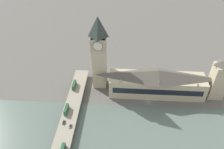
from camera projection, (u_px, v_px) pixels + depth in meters
ground_plane at (148, 102)px, 214.88m from camera, size 600.00×600.00×0.00m
river_water at (151, 132)px, 186.78m from camera, size 59.65×360.00×0.30m
parliament_hall at (157, 82)px, 216.80m from camera, size 23.03×94.20×28.73m
clock_tower at (99, 52)px, 210.72m from camera, size 14.81×14.81×77.74m
victoria_tower at (219, 79)px, 209.16m from camera, size 14.17×14.17×47.92m
road_bridge at (67, 125)px, 187.42m from camera, size 151.30×14.61×5.95m
double_decker_bus_lead at (74, 85)px, 222.38m from camera, size 11.71×2.65×4.87m
double_decker_bus_rear at (66, 109)px, 196.05m from camera, size 11.27×2.55×4.96m
car_northbound_tail at (70, 126)px, 184.00m from camera, size 4.19×1.81×1.24m
car_southbound_mid at (64, 122)px, 187.04m from camera, size 4.32×1.79×1.48m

